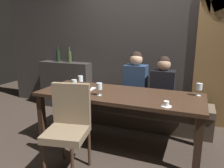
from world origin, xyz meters
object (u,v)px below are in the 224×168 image
at_px(dining_table, 119,99).
at_px(banquette_bench, 133,111).
at_px(wine_bottle_pale_label, 70,56).
at_px(chair_near_side, 69,122).
at_px(diner_redhead, 136,77).
at_px(wine_bottle_dark_red, 58,56).
at_px(espresso_cup, 166,104).
at_px(wine_glass_far_right, 99,87).
at_px(dessert_plate, 88,88).
at_px(diner_bearded, 163,81).
at_px(wine_glass_end_right, 80,79).
at_px(wine_glass_end_left, 199,87).
at_px(wine_glass_near_right, 74,83).

bearing_deg(dining_table, banquette_bench, 90.00).
xyz_separation_m(dining_table, wine_bottle_pale_label, (-1.44, 1.06, 0.42)).
distance_m(chair_near_side, diner_redhead, 1.49).
bearing_deg(wine_bottle_dark_red, wine_bottle_pale_label, -0.89).
xyz_separation_m(banquette_bench, wine_bottle_pale_label, (-1.44, 0.36, 0.84)).
relative_size(wine_bottle_dark_red, wine_bottle_pale_label, 1.00).
bearing_deg(espresso_cup, wine_glass_far_right, 172.01).
height_order(espresso_cup, dessert_plate, espresso_cup).
xyz_separation_m(diner_bearded, wine_glass_end_right, (-1.14, -0.55, 0.06)).
bearing_deg(wine_glass_end_right, wine_glass_far_right, -34.35).
distance_m(wine_bottle_dark_red, wine_glass_end_right, 1.43).
xyz_separation_m(diner_bearded, wine_bottle_dark_red, (-2.20, 0.39, 0.27)).
distance_m(chair_near_side, wine_glass_end_left, 1.68).
xyz_separation_m(wine_glass_end_right, wine_glass_end_left, (1.65, 0.15, -0.00)).
bearing_deg(wine_glass_near_right, diner_bearded, 37.10).
height_order(diner_redhead, espresso_cup, diner_redhead).
bearing_deg(wine_bottle_dark_red, chair_near_side, -52.12).
relative_size(chair_near_side, wine_glass_end_left, 5.98).
height_order(diner_redhead, wine_glass_near_right, diner_redhead).
bearing_deg(diner_bearded, wine_bottle_pale_label, 168.64).
distance_m(banquette_bench, espresso_cup, 1.33).
relative_size(diner_bearded, wine_bottle_dark_red, 2.27).
xyz_separation_m(wine_glass_end_left, dessert_plate, (-1.48, -0.24, -0.10)).
bearing_deg(wine_bottle_pale_label, dessert_plate, -47.18).
bearing_deg(wine_glass_end_left, dining_table, -164.81).
bearing_deg(banquette_bench, wine_bottle_dark_red, 168.06).
bearing_deg(banquette_bench, wine_glass_end_left, -23.37).
relative_size(wine_bottle_pale_label, dessert_plate, 1.72).
distance_m(dining_table, espresso_cup, 0.75).
height_order(wine_glass_end_right, wine_glass_end_left, same).
xyz_separation_m(wine_glass_far_right, dessert_plate, (-0.29, 0.22, -0.10)).
xyz_separation_m(espresso_cup, dessert_plate, (-1.16, 0.34, -0.01)).
bearing_deg(wine_bottle_pale_label, wine_glass_end_left, -17.93).
distance_m(wine_glass_end_right, espresso_cup, 1.40).
distance_m(dining_table, diner_redhead, 0.72).
height_order(dining_table, wine_bottle_pale_label, wine_bottle_pale_label).
relative_size(dining_table, espresso_cup, 18.33).
relative_size(dining_table, dessert_plate, 11.58).
distance_m(wine_bottle_dark_red, espresso_cup, 2.77).
bearing_deg(wine_glass_end_right, espresso_cup, -18.18).
bearing_deg(wine_glass_end_right, dessert_plate, -29.40).
relative_size(banquette_bench, diner_bearded, 3.38).
distance_m(banquette_bench, dessert_plate, 0.98).
bearing_deg(diner_bearded, espresso_cup, -79.03).
distance_m(wine_bottle_pale_label, wine_glass_near_right, 1.49).
xyz_separation_m(wine_glass_end_left, wine_glass_near_right, (-1.60, -0.41, -0.00)).
bearing_deg(banquette_bench, diner_bearded, -3.21).
height_order(wine_glass_far_right, wine_glass_near_right, same).
height_order(chair_near_side, espresso_cup, chair_near_side).
relative_size(diner_bearded, dessert_plate, 3.89).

